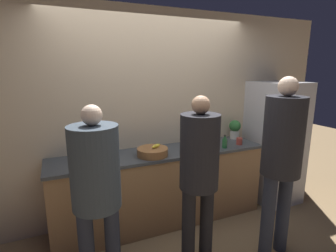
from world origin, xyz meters
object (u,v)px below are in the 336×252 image
(cup_yellow, at_px, (213,143))
(potted_plant, at_px, (235,129))
(person_center, at_px, (199,167))
(bottle_green, at_px, (225,143))
(utensil_crock, at_px, (197,137))
(person_right, at_px, (282,151))
(fruit_bowl, at_px, (153,152))
(cup_red, at_px, (239,141))
(refrigerator, at_px, (274,142))
(bottle_dark, at_px, (196,141))
(person_left, at_px, (96,182))

(cup_yellow, xyz_separation_m, potted_plant, (0.47, 0.20, 0.10))
(potted_plant, bearing_deg, person_center, -139.96)
(bottle_green, height_order, potted_plant, potted_plant)
(potted_plant, bearing_deg, utensil_crock, 177.98)
(person_right, xyz_separation_m, bottle_green, (-0.08, 0.82, -0.12))
(fruit_bowl, distance_m, cup_red, 1.19)
(fruit_bowl, height_order, bottle_green, bottle_green)
(refrigerator, height_order, cup_red, refrigerator)
(person_center, relative_size, cup_yellow, 19.14)
(refrigerator, distance_m, bottle_dark, 1.28)
(bottle_dark, height_order, cup_yellow, bottle_dark)
(person_left, relative_size, person_center, 0.98)
(fruit_bowl, height_order, potted_plant, potted_plant)
(refrigerator, relative_size, cup_red, 19.08)
(person_right, xyz_separation_m, cup_red, (0.18, 0.86, -0.14))
(person_left, height_order, cup_yellow, person_left)
(person_left, distance_m, bottle_dark, 1.49)
(person_left, relative_size, bottle_dark, 7.13)
(refrigerator, height_order, bottle_dark, refrigerator)
(person_center, bearing_deg, cup_yellow, 49.19)
(bottle_dark, bearing_deg, refrigerator, -0.56)
(fruit_bowl, distance_m, bottle_green, 0.93)
(person_center, relative_size, person_right, 0.91)
(bottle_dark, relative_size, potted_plant, 0.87)
(person_center, xyz_separation_m, utensil_crock, (0.52, 0.95, -0.00))
(utensil_crock, distance_m, bottle_dark, 0.24)
(person_left, xyz_separation_m, utensil_crock, (1.44, 0.90, 0.00))
(bottle_green, bearing_deg, cup_red, 9.44)
(person_center, relative_size, bottle_green, 10.09)
(person_center, height_order, person_right, person_right)
(refrigerator, relative_size, potted_plant, 6.50)
(cup_red, distance_m, potted_plant, 0.32)
(cup_red, bearing_deg, refrigerator, 6.32)
(refrigerator, xyz_separation_m, person_right, (-0.86, -0.93, 0.25))
(person_center, xyz_separation_m, cup_yellow, (0.64, 0.74, -0.04))
(person_center, relative_size, potted_plant, 6.32)
(refrigerator, bearing_deg, potted_plant, 160.17)
(person_right, distance_m, potted_plant, 1.18)
(potted_plant, bearing_deg, bottle_dark, -165.48)
(fruit_bowl, relative_size, bottle_dark, 1.54)
(utensil_crock, bearing_deg, person_right, -76.44)
(fruit_bowl, relative_size, bottle_green, 2.13)
(utensil_crock, xyz_separation_m, cup_yellow, (0.12, -0.22, -0.03))
(utensil_crock, relative_size, bottle_dark, 1.26)
(cup_red, bearing_deg, person_left, -162.34)
(cup_yellow, bearing_deg, bottle_dark, 177.48)
(bottle_green, xyz_separation_m, cup_yellow, (-0.09, 0.12, -0.02))
(person_right, height_order, cup_yellow, person_right)
(bottle_green, relative_size, cup_red, 1.84)
(utensil_crock, distance_m, bottle_green, 0.39)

